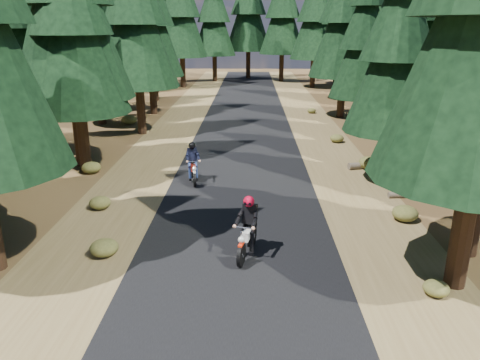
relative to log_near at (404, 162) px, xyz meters
The scene contains 10 objects.
ground 10.58m from the log_near, 137.04° to the right, with size 120.00×120.00×0.00m, color #483019.
road 8.05m from the log_near, 164.08° to the right, with size 6.00×100.00×0.01m, color black.
shoulder_l 12.54m from the log_near, 169.85° to the right, with size 3.20×100.00×0.01m, color brown.
shoulder_r 3.84m from the log_near, 144.89° to the right, with size 3.20×100.00×0.01m, color brown.
pine_forest 17.65m from the log_near, 119.28° to the left, with size 34.59×55.08×16.32m.
log_near is the anchor object (origin of this frame).
log_far 4.31m from the log_near, 91.66° to the right, with size 0.24×0.24×3.74m, color #4C4233.
understory_shrubs 6.80m from the log_near, behind, with size 16.62×29.60×0.63m.
rider_lead 12.01m from the log_near, 128.35° to the right, with size 1.07×2.09×1.78m.
rider_follow 10.18m from the log_near, 164.58° to the right, with size 0.95×2.00×1.71m.
Camera 1 is at (0.37, -14.45, 6.38)m, focal length 35.00 mm.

